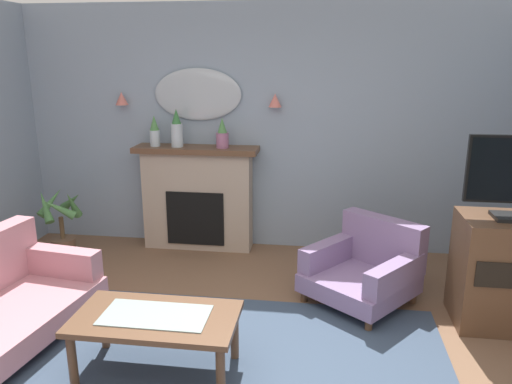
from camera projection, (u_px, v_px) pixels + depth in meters
name	position (u px, v px, depth m)	size (l,w,h in m)	color
wall_back	(266.00, 129.00, 5.48)	(6.39, 0.10, 2.67)	#8C9EB2
patterned_rug	(217.00, 384.00, 3.31)	(3.20, 2.40, 0.01)	#38475B
fireplace	(198.00, 199.00, 5.57)	(1.36, 0.36, 1.16)	tan
mantel_vase_right	(155.00, 132.00, 5.40)	(0.11, 0.11, 0.33)	silver
mantel_vase_centre	(177.00, 130.00, 5.37)	(0.13, 0.13, 0.41)	silver
mantel_vase_left	(222.00, 135.00, 5.31)	(0.13, 0.13, 0.32)	#9E6084
wall_mirror	(198.00, 94.00, 5.40)	(0.96, 0.06, 0.56)	#B2BCC6
wall_sconce_left	(122.00, 98.00, 5.48)	(0.14, 0.14, 0.14)	#D17066
wall_sconce_right	(275.00, 100.00, 5.25)	(0.14, 0.14, 0.14)	#D17066
coffee_table	(156.00, 323.00, 3.34)	(1.10, 0.60, 0.45)	brown
armchair_by_coffee_table	(366.00, 267.00, 4.42)	(1.14, 1.14, 0.71)	gray
tv_cabinet	(509.00, 272.00, 3.98)	(0.80, 0.57, 0.90)	brown
potted_plant_small_fern	(62.00, 225.00, 5.30)	(0.49, 0.50, 0.78)	brown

